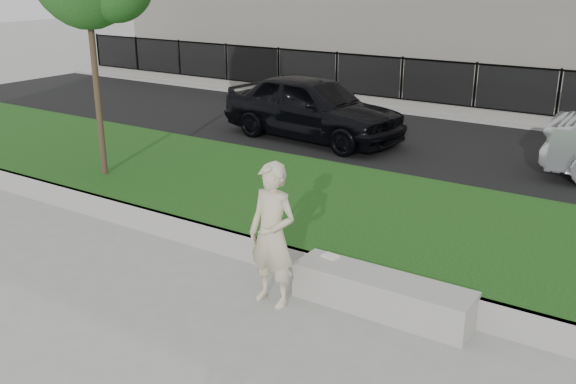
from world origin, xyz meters
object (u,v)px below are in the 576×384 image
Objects in this scene: stone_bench at (382,294)px; book at (331,256)px; car_dark at (313,107)px; man at (272,235)px.

book is at bearing 169.25° from stone_bench.
car_dark reaches higher than stone_bench.
book is 7.88m from car_dark.
stone_bench is at bearing 28.20° from man.
car_dark is at bearing 127.17° from stone_bench.
man is at bearing -145.76° from car_dark.
book reaches higher than stone_bench.
car_dark is at bearing 130.93° from book.
stone_bench is 10.75× the size of book.
book is at bearing 63.04° from man.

